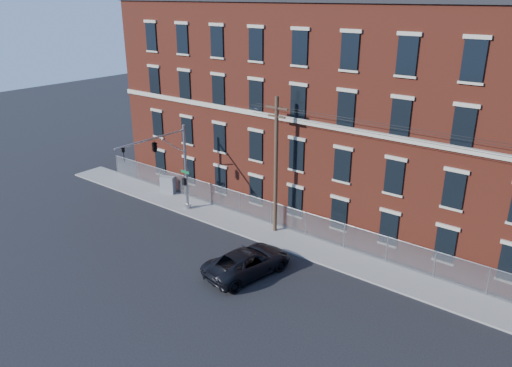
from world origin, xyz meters
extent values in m
plane|color=black|center=(0.00, 0.00, 0.00)|extent=(140.00, 140.00, 0.00)
cube|color=gray|center=(12.00, 5.00, 0.06)|extent=(65.00, 3.00, 0.12)
cube|color=maroon|center=(12.00, 14.00, 8.00)|extent=(55.00, 14.00, 16.00)
cube|color=black|center=(12.00, 14.00, 16.15)|extent=(55.30, 14.30, 0.30)
cube|color=#ADA490|center=(12.00, 6.92, 8.30)|extent=(55.00, 0.18, 0.35)
cube|color=black|center=(-11.83, 6.94, 2.20)|extent=(1.20, 0.10, 2.20)
cube|color=black|center=(-11.83, 6.94, 5.80)|extent=(1.20, 0.10, 2.20)
cube|color=black|center=(-11.83, 6.94, 9.60)|extent=(1.20, 0.10, 2.20)
cube|color=black|center=(-11.83, 6.94, 13.20)|extent=(1.20, 0.10, 2.20)
cube|color=black|center=(-8.17, 6.94, 2.20)|extent=(1.20, 0.10, 2.20)
cube|color=black|center=(-8.17, 6.94, 5.80)|extent=(1.20, 0.10, 2.20)
cube|color=black|center=(-8.17, 6.94, 9.60)|extent=(1.20, 0.10, 2.20)
cube|color=black|center=(-8.17, 6.94, 13.20)|extent=(1.20, 0.10, 2.20)
cube|color=black|center=(-4.50, 6.94, 2.20)|extent=(1.20, 0.10, 2.20)
cube|color=black|center=(-4.50, 6.94, 5.80)|extent=(1.20, 0.10, 2.20)
cube|color=black|center=(-4.50, 6.94, 9.60)|extent=(1.20, 0.10, 2.20)
cube|color=black|center=(-4.50, 6.94, 13.20)|extent=(1.20, 0.10, 2.20)
cube|color=black|center=(-0.83, 6.94, 2.20)|extent=(1.20, 0.10, 2.20)
cube|color=black|center=(-0.83, 6.94, 5.80)|extent=(1.20, 0.10, 2.20)
cube|color=black|center=(-0.83, 6.94, 9.60)|extent=(1.20, 0.10, 2.20)
cube|color=black|center=(-0.83, 6.94, 13.20)|extent=(1.20, 0.10, 2.20)
cube|color=black|center=(2.83, 6.94, 2.20)|extent=(1.20, 0.10, 2.20)
cube|color=black|center=(2.83, 6.94, 5.80)|extent=(1.20, 0.10, 2.20)
cube|color=black|center=(2.83, 6.94, 9.60)|extent=(1.20, 0.10, 2.20)
cube|color=black|center=(2.83, 6.94, 13.20)|extent=(1.20, 0.10, 2.20)
cube|color=black|center=(6.50, 6.94, 2.20)|extent=(1.20, 0.10, 2.20)
cube|color=black|center=(6.50, 6.94, 5.80)|extent=(1.20, 0.10, 2.20)
cube|color=black|center=(6.50, 6.94, 9.60)|extent=(1.20, 0.10, 2.20)
cube|color=black|center=(6.50, 6.94, 13.20)|extent=(1.20, 0.10, 2.20)
cube|color=black|center=(10.17, 6.94, 2.20)|extent=(1.20, 0.10, 2.20)
cube|color=black|center=(10.17, 6.94, 5.80)|extent=(1.20, 0.10, 2.20)
cube|color=black|center=(10.17, 6.94, 9.60)|extent=(1.20, 0.10, 2.20)
cube|color=black|center=(10.17, 6.94, 13.20)|extent=(1.20, 0.10, 2.20)
cube|color=black|center=(13.83, 6.94, 2.20)|extent=(1.20, 0.10, 2.20)
cube|color=black|center=(13.83, 6.94, 5.80)|extent=(1.20, 0.10, 2.20)
cube|color=black|center=(13.83, 6.94, 9.60)|extent=(1.20, 0.10, 2.20)
cube|color=black|center=(13.83, 6.94, 13.20)|extent=(1.20, 0.10, 2.20)
cube|color=black|center=(17.50, 6.94, 2.20)|extent=(1.20, 0.10, 2.20)
cube|color=#A5A8AD|center=(12.00, 6.30, 1.02)|extent=(59.00, 0.02, 1.80)
cylinder|color=#9EA0A5|center=(12.00, 6.30, 1.92)|extent=(59.00, 0.04, 0.04)
cylinder|color=#9EA0A5|center=(-17.50, 6.30, 1.02)|extent=(0.06, 0.06, 1.85)
cylinder|color=#9EA0A5|center=(-14.39, 6.30, 1.02)|extent=(0.06, 0.06, 1.85)
cylinder|color=#9EA0A5|center=(-11.29, 6.30, 1.02)|extent=(0.06, 0.06, 1.85)
cylinder|color=#9EA0A5|center=(-8.18, 6.30, 1.02)|extent=(0.06, 0.06, 1.85)
cylinder|color=#9EA0A5|center=(-5.08, 6.30, 1.02)|extent=(0.06, 0.06, 1.85)
cylinder|color=#9EA0A5|center=(-1.97, 6.30, 1.02)|extent=(0.06, 0.06, 1.85)
cylinder|color=#9EA0A5|center=(1.13, 6.30, 1.02)|extent=(0.06, 0.06, 1.85)
cylinder|color=#9EA0A5|center=(4.24, 6.30, 1.02)|extent=(0.06, 0.06, 1.85)
cylinder|color=#9EA0A5|center=(7.34, 6.30, 1.02)|extent=(0.06, 0.06, 1.85)
cylinder|color=#9EA0A5|center=(10.45, 6.30, 1.02)|extent=(0.06, 0.06, 1.85)
cylinder|color=#9EA0A5|center=(13.55, 6.30, 1.02)|extent=(0.06, 0.06, 1.85)
cylinder|color=#9EA0A5|center=(16.66, 6.30, 1.02)|extent=(0.06, 0.06, 1.85)
cylinder|color=#9EA0A5|center=(-6.00, 4.50, 3.62)|extent=(0.22, 0.22, 7.00)
cylinder|color=#9EA0A5|center=(-6.00, 4.50, 0.32)|extent=(0.50, 0.50, 0.40)
cylinder|color=#9EA0A5|center=(-6.00, 1.25, 6.72)|extent=(0.14, 6.50, 0.14)
cylinder|color=#9EA0A5|center=(-6.00, 3.30, 5.72)|extent=(0.08, 2.18, 1.56)
cube|color=#0C592D|center=(-5.95, 4.35, 3.32)|extent=(0.90, 0.03, 0.22)
cube|color=black|center=(-6.00, 4.25, 2.52)|extent=(0.25, 0.25, 0.60)
imported|color=black|center=(-6.00, -1.30, 6.17)|extent=(0.16, 0.20, 1.00)
imported|color=black|center=(-6.00, 1.50, 6.17)|extent=(0.53, 2.48, 1.00)
cylinder|color=#412F20|center=(2.00, 5.60, 5.12)|extent=(0.28, 0.28, 10.00)
cube|color=#412F20|center=(2.00, 5.60, 9.32)|extent=(1.80, 0.12, 0.12)
cube|color=#412F20|center=(2.00, 5.60, 8.72)|extent=(1.40, 0.12, 0.12)
imported|color=black|center=(4.08, -0.19, 0.82)|extent=(3.82, 6.31, 1.64)
cube|color=gray|center=(-9.72, 5.78, 0.89)|extent=(1.36, 1.01, 1.53)
camera|label=1|loc=(21.15, -21.30, 16.50)|focal=34.68mm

